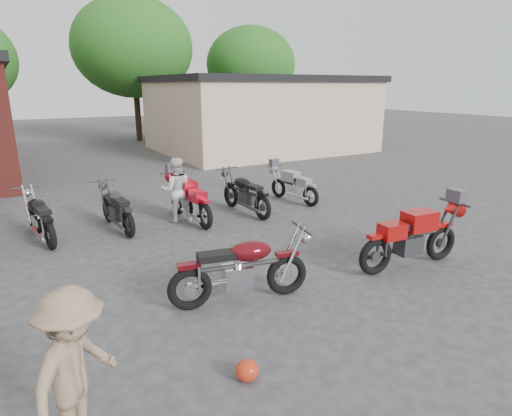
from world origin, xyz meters
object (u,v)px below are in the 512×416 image
helmet (247,370)px  row_bike_3 (116,206)px  sportbike (413,234)px  person_light (176,190)px  row_bike_5 (245,191)px  row_bike_4 (189,197)px  person_tan (76,373)px  row_bike_6 (293,184)px  vintage_motorcycle (243,264)px  row_bike_2 (39,215)px

helmet → row_bike_3: 6.36m
sportbike → person_light: 5.66m
row_bike_5 → sportbike: bearing=-173.2°
row_bike_4 → person_light: bearing=58.9°
sportbike → person_tan: person_tan is taller
row_bike_6 → row_bike_3: bearing=80.0°
person_light → row_bike_5: 1.86m
vintage_motorcycle → row_bike_4: vintage_motorcycle is taller
vintage_motorcycle → row_bike_2: (-2.50, 4.74, -0.05)m
helmet → row_bike_2: row_bike_2 is taller
row_bike_5 → person_light: bearing=78.3°
person_light → vintage_motorcycle: bearing=98.3°
row_bike_5 → row_bike_6: row_bike_5 is taller
vintage_motorcycle → row_bike_3: vintage_motorcycle is taller
person_tan → row_bike_2: (0.17, 6.51, -0.25)m
person_tan → row_bike_3: (1.81, 6.42, -0.25)m
sportbike → row_bike_6: sportbike is taller
sportbike → row_bike_6: size_ratio=1.20×
row_bike_4 → row_bike_5: 1.56m
row_bike_2 → row_bike_4: size_ratio=0.95×
vintage_motorcycle → row_bike_2: 5.36m
row_bike_3 → row_bike_4: size_ratio=0.94×
sportbike → row_bike_4: bearing=123.1°
vintage_motorcycle → row_bike_6: bearing=59.1°
helmet → row_bike_5: (3.29, 5.98, 0.48)m
row_bike_6 → person_light: bearing=81.9°
person_tan → row_bike_6: (6.87, 6.36, -0.29)m
helmet → person_light: size_ratio=0.17×
helmet → row_bike_2: (-1.62, 6.43, 0.46)m
helmet → row_bike_2: size_ratio=0.14×
row_bike_2 → row_bike_4: 3.38m
row_bike_3 → row_bike_2: bearing=81.5°
vintage_motorcycle → row_bike_3: size_ratio=1.10×
row_bike_6 → sportbike: bearing=161.4°
sportbike → helmet: bearing=-158.0°
helmet → person_tan: bearing=-177.4°
sportbike → row_bike_3: sportbike is taller
row_bike_4 → row_bike_2: bearing=79.9°
person_light → row_bike_6: 3.62m
sportbike → row_bike_4: sportbike is taller
person_light → row_bike_3: size_ratio=0.81×
vintage_motorcycle → sportbike: size_ratio=0.98×
vintage_motorcycle → helmet: bearing=-105.7°
row_bike_3 → row_bike_4: row_bike_4 is taller
row_bike_4 → row_bike_6: bearing=-90.0°
vintage_motorcycle → row_bike_5: 4.93m
row_bike_3 → row_bike_5: bearing=-101.6°
person_tan → row_bike_3: 6.68m
person_light → row_bike_4: 0.36m
helmet → row_bike_6: row_bike_6 is taller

